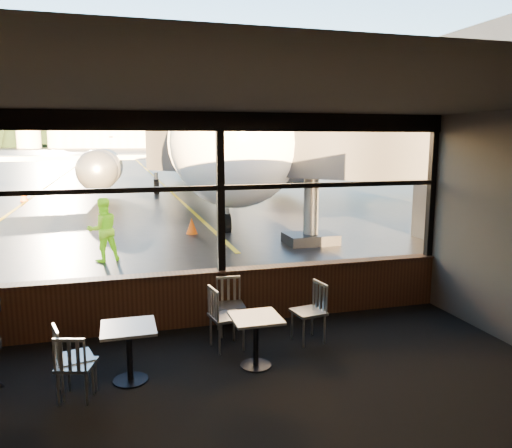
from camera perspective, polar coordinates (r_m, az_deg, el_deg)
name	(u,v)px	position (r m, az deg, el deg)	size (l,w,h in m)	color
ground_plane	(121,152)	(127.96, -15.14, 7.94)	(520.00, 520.00, 0.00)	black
carpet_floor	(277,415)	(6.01, 2.42, -21.00)	(8.00, 6.00, 0.01)	black
ceiling	(280,96)	(5.19, 2.70, 14.36)	(8.00, 6.00, 0.04)	#38332D
wall_back	(468,410)	(2.84, 23.06, -18.98)	(8.00, 0.04, 3.50)	#4E463F
window_sill	(222,297)	(8.49, -3.93, -8.37)	(8.00, 0.28, 0.90)	#4B2816
window_header	(220,122)	(8.08, -4.17, 11.59)	(8.00, 0.18, 0.30)	black
mullion_centre	(221,194)	(8.12, -4.07, 3.45)	(0.12, 0.12, 2.60)	black
mullion_right	(432,188)	(9.72, 19.44, 3.94)	(0.12, 0.12, 2.60)	black
window_transom	(220,188)	(8.11, -4.08, 4.15)	(8.00, 0.10, 0.08)	black
airliner	(196,95)	(28.49, -6.91, 14.38)	(29.78, 35.73, 10.92)	white
jet_bridge	(305,164)	(14.41, 5.61, 6.89)	(8.97, 10.96, 4.78)	#2D2D2F
cafe_table_near	(256,342)	(6.96, -0.02, -13.30)	(0.65, 0.65, 0.72)	#A39D96
cafe_table_mid	(129,354)	(6.76, -14.26, -14.21)	(0.68, 0.68, 0.74)	gray
chair_near_e	(308,313)	(7.76, 6.00, -10.03)	(0.51, 0.51, 0.94)	#B9B4A7
chair_near_w	(227,317)	(7.49, -3.35, -10.61)	(0.53, 0.53, 0.97)	#B3ADA1
chair_near_n	(230,306)	(8.04, -2.93, -9.39)	(0.49, 0.49, 0.90)	#B3AFA2
chair_mid_s	(76,366)	(6.50, -19.83, -14.99)	(0.47, 0.47, 0.85)	#ACA79C
chair_mid_w	(74,359)	(6.65, -20.06, -14.26)	(0.48, 0.48, 0.89)	#B5AFA3
ground_crew	(103,230)	(13.21, -17.09, -0.63)	(0.79, 0.62, 1.63)	#BFF219
cone_nose	(192,226)	(16.53, -7.36, -0.21)	(0.38, 0.38, 0.53)	#E26007
cone_wing	(24,196)	(27.84, -25.00, 2.95)	(0.38, 0.38, 0.53)	orange
hangar_mid	(118,134)	(192.92, -15.48, 9.87)	(38.00, 15.00, 10.00)	silver
hangar_right	(279,132)	(195.88, 2.66, 10.49)	(50.00, 20.00, 12.00)	silver
fuel_tank_a	(29,140)	(192.02, -24.53, 8.77)	(8.00, 8.00, 6.00)	silver
fuel_tank_b	(60,140)	(190.79, -21.53, 8.96)	(8.00, 8.00, 6.00)	silver
fuel_tank_c	(90,140)	(190.09, -18.49, 9.13)	(8.00, 8.00, 6.00)	silver
treeline	(118,132)	(217.93, -15.54, 10.07)	(360.00, 3.00, 12.00)	black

